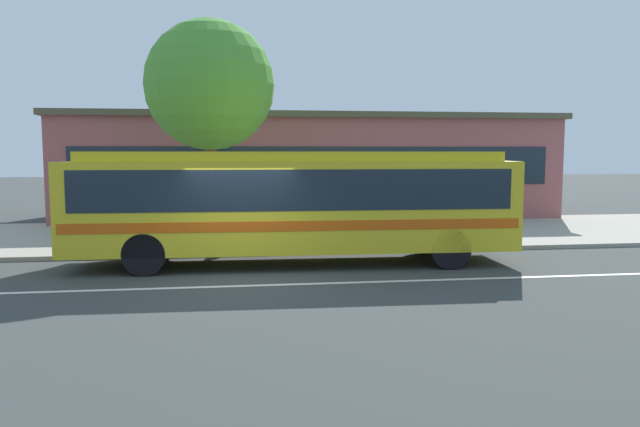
{
  "coord_description": "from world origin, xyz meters",
  "views": [
    {
      "loc": [
        -0.16,
        -13.81,
        2.87
      ],
      "look_at": [
        2.04,
        1.57,
        1.3
      ],
      "focal_mm": 34.35,
      "sensor_mm": 36.0,
      "label": 1
    }
  ],
  "objects_px": {
    "pedestrian_walking_along_curb": "(244,210)",
    "street_tree_near_stop": "(210,86)",
    "bus_stop_sign": "(462,191)",
    "transit_bus": "(294,199)",
    "pedestrian_waiting_near_sign": "(160,213)"
  },
  "relations": [
    {
      "from": "pedestrian_waiting_near_sign",
      "to": "bus_stop_sign",
      "type": "distance_m",
      "value": 9.05
    },
    {
      "from": "pedestrian_waiting_near_sign",
      "to": "bus_stop_sign",
      "type": "xyz_separation_m",
      "value": [
        8.86,
        -1.7,
        0.67
      ]
    },
    {
      "from": "pedestrian_waiting_near_sign",
      "to": "street_tree_near_stop",
      "type": "bearing_deg",
      "value": 21.45
    },
    {
      "from": "transit_bus",
      "to": "street_tree_near_stop",
      "type": "distance_m",
      "value": 5.6
    },
    {
      "from": "street_tree_near_stop",
      "to": "bus_stop_sign",
      "type": "bearing_deg",
      "value": -17.42
    },
    {
      "from": "transit_bus",
      "to": "pedestrian_waiting_near_sign",
      "type": "relative_size",
      "value": 7.02
    },
    {
      "from": "transit_bus",
      "to": "pedestrian_walking_along_curb",
      "type": "relative_size",
      "value": 6.43
    },
    {
      "from": "pedestrian_waiting_near_sign",
      "to": "street_tree_near_stop",
      "type": "height_order",
      "value": "street_tree_near_stop"
    },
    {
      "from": "transit_bus",
      "to": "pedestrian_walking_along_curb",
      "type": "distance_m",
      "value": 3.26
    },
    {
      "from": "transit_bus",
      "to": "bus_stop_sign",
      "type": "xyz_separation_m",
      "value": [
        5.13,
        1.72,
        0.04
      ]
    },
    {
      "from": "transit_bus",
      "to": "pedestrian_waiting_near_sign",
      "type": "xyz_separation_m",
      "value": [
        -3.73,
        3.42,
        -0.63
      ]
    },
    {
      "from": "bus_stop_sign",
      "to": "street_tree_near_stop",
      "type": "relative_size",
      "value": 0.37
    },
    {
      "from": "pedestrian_walking_along_curb",
      "to": "street_tree_near_stop",
      "type": "relative_size",
      "value": 0.26
    },
    {
      "from": "pedestrian_walking_along_curb",
      "to": "street_tree_near_stop",
      "type": "xyz_separation_m",
      "value": [
        -0.99,
        1.05,
        3.76
      ]
    },
    {
      "from": "bus_stop_sign",
      "to": "street_tree_near_stop",
      "type": "bearing_deg",
      "value": 162.58
    }
  ]
}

